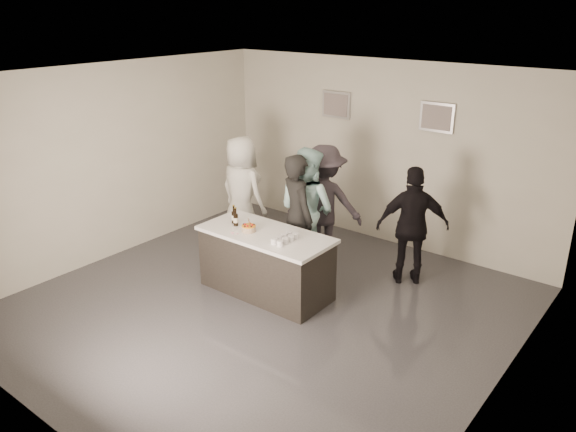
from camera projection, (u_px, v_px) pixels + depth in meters
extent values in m
plane|color=#3D3D42|center=(265.00, 307.00, 7.50)|extent=(6.00, 6.00, 0.00)
plane|color=white|center=(261.00, 78.00, 6.43)|extent=(6.00, 6.00, 0.00)
cube|color=beige|center=(382.00, 153.00, 9.17)|extent=(6.00, 0.04, 3.00)
cube|color=beige|center=(34.00, 293.00, 4.76)|extent=(6.00, 0.04, 3.00)
cube|color=beige|center=(116.00, 162.00, 8.69)|extent=(0.04, 6.00, 3.00)
cube|color=beige|center=(508.00, 267.00, 5.24)|extent=(0.04, 6.00, 3.00)
cube|color=#B2B2B7|center=(336.00, 105.00, 9.42)|extent=(0.54, 0.04, 0.44)
cube|color=#B2B2B7|center=(437.00, 117.00, 8.38)|extent=(0.54, 0.04, 0.44)
cube|color=white|center=(266.00, 263.00, 7.73)|extent=(1.86, 0.86, 0.90)
cylinder|color=orange|center=(249.00, 229.00, 7.61)|extent=(0.20, 0.20, 0.07)
cylinder|color=black|center=(234.00, 214.00, 7.85)|extent=(0.07, 0.07, 0.26)
cylinder|color=black|center=(236.00, 217.00, 7.76)|extent=(0.07, 0.07, 0.26)
cube|color=#BF8012|center=(285.00, 238.00, 7.28)|extent=(0.19, 0.40, 0.08)
cube|color=pink|center=(234.00, 234.00, 7.52)|extent=(0.24, 0.08, 0.01)
imported|color=black|center=(297.00, 216.00, 8.09)|extent=(0.80, 0.68, 1.84)
imported|color=#A7DBDA|center=(307.00, 210.00, 8.29)|extent=(0.98, 0.80, 1.89)
imported|color=white|center=(242.00, 191.00, 9.18)|extent=(0.94, 0.66, 1.83)
imported|color=black|center=(413.00, 226.00, 7.89)|extent=(1.07, 0.92, 1.73)
imported|color=#37313A|center=(324.00, 203.00, 8.64)|extent=(1.36, 1.14, 1.83)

